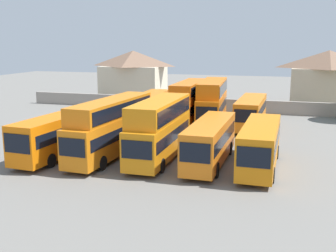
{
  "coord_description": "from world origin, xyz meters",
  "views": [
    {
      "loc": [
        9.94,
        -30.84,
        9.51
      ],
      "look_at": [
        0.0,
        3.0,
        2.3
      ],
      "focal_mm": 44.31,
      "sensor_mm": 36.0,
      "label": 1
    }
  ],
  "objects": [
    {
      "name": "bus_8",
      "position": [
        1.55,
        15.71,
        2.89
      ],
      "size": [
        3.23,
        10.64,
        5.15
      ],
      "rotation": [
        0.0,
        0.0,
        -1.5
      ],
      "color": "orange",
      "rests_on": "ground"
    },
    {
      "name": "bus_3",
      "position": [
        0.05,
        0.43,
        2.77
      ],
      "size": [
        2.66,
        10.43,
        4.92
      ],
      "rotation": [
        0.0,
        0.0,
        -1.57
      ],
      "color": "orange",
      "rests_on": "ground"
    },
    {
      "name": "bus_5",
      "position": [
        8.06,
        0.28,
        1.94
      ],
      "size": [
        2.66,
        10.24,
        3.4
      ],
      "rotation": [
        0.0,
        0.0,
        -1.58
      ],
      "color": "orange",
      "rests_on": "ground"
    },
    {
      "name": "bus_1",
      "position": [
        -8.25,
        -0.35,
        2.0
      ],
      "size": [
        3.32,
        11.84,
        3.5
      ],
      "rotation": [
        0.0,
        0.0,
        -1.64
      ],
      "color": "orange",
      "rests_on": "ground"
    },
    {
      "name": "house_terrace_left",
      "position": [
        -15.42,
        34.76,
        4.1
      ],
      "size": [
        10.43,
        7.42,
        8.03
      ],
      "color": "beige",
      "rests_on": "ground"
    },
    {
      "name": "ground",
      "position": [
        0.0,
        18.0,
        0.0
      ],
      "size": [
        140.0,
        140.0,
        0.0
      ],
      "primitive_type": "plane",
      "color": "slate"
    },
    {
      "name": "bus_4",
      "position": [
        4.21,
        0.38,
        1.93
      ],
      "size": [
        2.6,
        10.37,
        3.39
      ],
      "rotation": [
        0.0,
        0.0,
        -1.58
      ],
      "color": "orange",
      "rests_on": "ground"
    },
    {
      "name": "house_terrace_centre",
      "position": [
        15.35,
        35.34,
        4.21
      ],
      "size": [
        11.02,
        6.97,
        8.25
      ],
      "color": "#C6B293",
      "rests_on": "ground"
    },
    {
      "name": "bus_9",
      "position": [
        5.96,
        15.55,
        1.9
      ],
      "size": [
        2.79,
        10.35,
        3.32
      ],
      "rotation": [
        0.0,
        0.0,
        -1.59
      ],
      "color": "orange",
      "rests_on": "ground"
    },
    {
      "name": "bus_7",
      "position": [
        -1.1,
        15.47,
        2.8
      ],
      "size": [
        2.64,
        10.54,
        4.97
      ],
      "rotation": [
        0.0,
        0.0,
        -1.56
      ],
      "color": "orange",
      "rests_on": "ground"
    },
    {
      "name": "bus_6",
      "position": [
        -6.21,
        15.41,
        1.91
      ],
      "size": [
        2.86,
        11.9,
        3.33
      ],
      "rotation": [
        0.0,
        0.0,
        -1.54
      ],
      "color": "orange",
      "rests_on": "ground"
    },
    {
      "name": "bus_2",
      "position": [
        -4.13,
        0.31,
        2.71
      ],
      "size": [
        3.14,
        11.94,
        4.81
      ],
      "rotation": [
        0.0,
        0.0,
        -1.63
      ],
      "color": "orange",
      "rests_on": "ground"
    },
    {
      "name": "depot_boundary_wall",
      "position": [
        0.0,
        25.33,
        0.9
      ],
      "size": [
        56.0,
        0.5,
        1.8
      ],
      "primitive_type": "cube",
      "color": "gray",
      "rests_on": "ground"
    }
  ]
}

